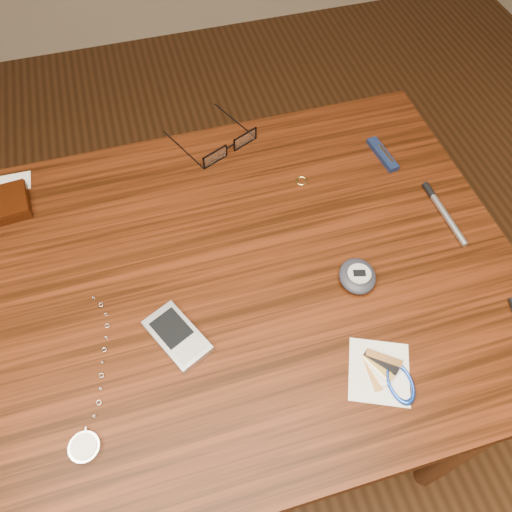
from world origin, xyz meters
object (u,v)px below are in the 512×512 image
at_px(eyeglasses, 228,146).
at_px(pocket_watch, 86,442).
at_px(silver_pen, 441,208).
at_px(pda_phone, 177,336).
at_px(notepad_keys, 389,376).
at_px(wallet_and_card, 0,205).
at_px(desk, 219,309).
at_px(pedometer, 357,276).
at_px(pocket_knife, 383,154).

height_order(eyeglasses, pocket_watch, eyeglasses).
distance_m(pocket_watch, silver_pen, 0.68).
relative_size(pda_phone, silver_pen, 0.83).
bearing_deg(pocket_watch, notepad_keys, -3.72).
bearing_deg(silver_pen, pda_phone, -167.13).
height_order(wallet_and_card, eyeglasses, eyeglasses).
distance_m(desk, pocket_watch, 0.32).
relative_size(pedometer, silver_pen, 0.56).
distance_m(desk, eyeglasses, 0.31).
bearing_deg(notepad_keys, wallet_and_card, 138.11).
bearing_deg(eyeglasses, pedometer, -69.50).
xyz_separation_m(desk, pda_phone, (-0.08, -0.08, 0.11)).
xyz_separation_m(notepad_keys, silver_pen, (0.22, 0.26, 0.00)).
distance_m(eyeglasses, silver_pen, 0.41).
bearing_deg(desk, pda_phone, -132.43).
height_order(pedometer, silver_pen, pedometer).
bearing_deg(notepad_keys, silver_pen, 49.89).
xyz_separation_m(pocket_watch, silver_pen, (0.64, 0.23, 0.00)).
xyz_separation_m(pocket_knife, silver_pen, (0.04, -0.15, 0.00)).
bearing_deg(wallet_and_card, desk, -37.07).
relative_size(wallet_and_card, eyeglasses, 0.72).
bearing_deg(eyeglasses, wallet_and_card, -176.17).
height_order(eyeglasses, pedometer, same).
xyz_separation_m(pda_phone, silver_pen, (0.50, 0.11, -0.00)).
relative_size(pocket_watch, pedometer, 3.10).
bearing_deg(pedometer, eyeglasses, 110.50).
relative_size(desk, wallet_and_card, 7.85).
bearing_deg(eyeglasses, silver_pen, -37.26).
relative_size(desk, pda_phone, 8.43).
distance_m(eyeglasses, pocket_knife, 0.30).
bearing_deg(pocket_knife, silver_pen, -73.72).
relative_size(pocket_knife, silver_pen, 0.63).
bearing_deg(pocket_watch, pda_phone, 38.43).
distance_m(desk, pda_phone, 0.16).
bearing_deg(silver_pen, eyeglasses, 142.74).
bearing_deg(notepad_keys, pocket_watch, 176.28).
xyz_separation_m(desk, wallet_and_card, (-0.33, 0.25, 0.11)).
bearing_deg(pocket_watch, silver_pen, 19.65).
xyz_separation_m(pda_phone, pocket_knife, (0.45, 0.27, -0.00)).
relative_size(wallet_and_card, notepad_keys, 1.04).
distance_m(eyeglasses, pda_phone, 0.40).
bearing_deg(pda_phone, notepad_keys, -27.17).
height_order(desk, notepad_keys, notepad_keys).
bearing_deg(pda_phone, desk, 47.57).
relative_size(pedometer, pocket_knife, 0.90).
height_order(pda_phone, notepad_keys, pda_phone).
bearing_deg(silver_pen, pocket_knife, 106.28).
xyz_separation_m(pocket_watch, pocket_knife, (0.60, 0.38, 0.00)).
bearing_deg(pda_phone, pocket_knife, 30.42).
bearing_deg(wallet_and_card, pocket_watch, -76.74).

